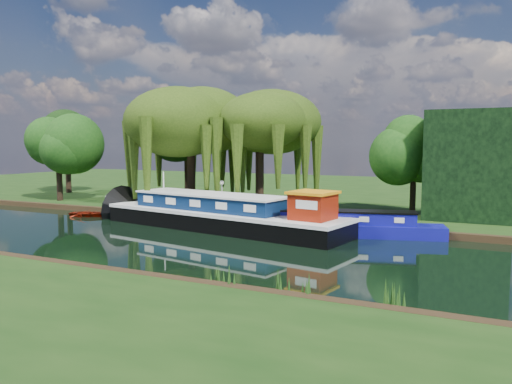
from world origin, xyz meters
The scene contains 15 objects.
ground centered at (0.00, 0.00, 0.00)m, with size 120.00×120.00×0.00m, color black.
far_bank centered at (0.00, 34.00, 0.23)m, with size 120.00×52.00×0.45m, color black.
dutch_barge centered at (3.53, 5.29, 1.00)m, with size 19.59×7.49×4.04m.
narrowboat centered at (12.12, 6.61, 0.64)m, with size 12.49×5.22×1.81m.
red_dinghy centered at (-9.67, 5.82, 0.00)m, with size 2.19×3.07×0.64m, color maroon.
willow_left centered at (-3.08, 11.43, 7.68)m, with size 8.31×8.31×9.95m.
willow_right centered at (2.91, 12.70, 7.17)m, with size 7.56×7.56×9.21m.
tree_far_left centered at (-17.96, 10.60, 6.06)m, with size 5.08×5.08×8.19m.
tree_far_back centered at (-23.34, 16.87, 6.38)m, with size 5.05×5.05×8.49m.
tree_far_mid centered at (-6.86, 16.58, 6.96)m, with size 5.78×5.78×9.45m.
tree_far_right centered at (14.90, 15.98, 5.08)m, with size 4.10×4.10×6.71m.
conifer_hedge centered at (19.00, 14.00, 4.45)m, with size 6.00×3.00×8.00m, color black.
lamppost centered at (0.50, 10.50, 2.42)m, with size 0.36×0.36×2.56m.
mooring_posts centered at (-0.50, 8.40, 0.95)m, with size 19.16×0.16×1.00m.
reeds_near centered at (6.87, -7.57, 0.55)m, with size 33.70×1.50×1.10m.
Camera 1 is at (20.81, -25.12, 6.01)m, focal length 35.00 mm.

